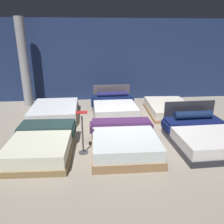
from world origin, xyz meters
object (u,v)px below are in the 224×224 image
at_px(support_pillar, 24,63).
at_px(bed_5, 168,108).
at_px(bed_0, 42,144).
at_px(bed_1, 124,142).
at_px(bed_2, 202,136).
at_px(bed_4, 114,108).
at_px(price_sign, 83,138).
at_px(bed_3, 55,111).

bearing_deg(support_pillar, bed_5, -15.65).
bearing_deg(bed_0, bed_1, -0.83).
distance_m(bed_0, bed_2, 4.23).
bearing_deg(support_pillar, bed_0, -71.80).
height_order(bed_4, price_sign, price_sign).
bearing_deg(bed_4, support_pillar, 155.71).
distance_m(bed_5, support_pillar, 5.95).
xyz_separation_m(bed_4, support_pillar, (-3.47, 1.49, 1.49)).
relative_size(bed_0, bed_4, 1.10).
bearing_deg(bed_5, support_pillar, 166.95).
relative_size(bed_0, bed_5, 0.99).
height_order(bed_0, support_pillar, support_pillar).
xyz_separation_m(bed_2, price_sign, (-3.20, -0.17, 0.17)).
bearing_deg(bed_0, bed_4, 54.08).
distance_m(bed_4, bed_5, 2.06).
bearing_deg(bed_4, bed_1, -91.64).
bearing_deg(bed_4, price_sign, -111.89).
height_order(bed_3, price_sign, price_sign).
bearing_deg(bed_3, support_pillar, 129.49).
relative_size(bed_0, bed_2, 1.06).
relative_size(bed_1, bed_2, 0.96).
xyz_separation_m(bed_3, bed_5, (4.23, -0.03, -0.02)).
height_order(bed_2, bed_5, bed_2).
bearing_deg(bed_2, bed_4, 127.19).
xyz_separation_m(bed_2, bed_4, (-2.13, 2.64, 0.01)).
distance_m(bed_1, support_pillar, 5.69).
height_order(bed_5, support_pillar, support_pillar).
xyz_separation_m(bed_4, price_sign, (-1.07, -2.81, 0.16)).
bearing_deg(support_pillar, price_sign, -60.85).
bearing_deg(bed_5, bed_0, -145.18).
bearing_deg(bed_1, support_pillar, 129.64).
bearing_deg(bed_2, bed_1, -177.78).
bearing_deg(bed_1, bed_5, 53.38).
bearing_deg(bed_1, bed_4, 90.22).
relative_size(bed_3, bed_5, 0.97).
height_order(bed_3, bed_5, bed_3).
height_order(bed_3, support_pillar, support_pillar).
xyz_separation_m(bed_5, support_pillar, (-5.53, 1.55, 1.56)).
bearing_deg(bed_1, price_sign, -177.82).
height_order(bed_1, bed_3, bed_1).
distance_m(bed_1, bed_4, 2.79).
height_order(bed_0, bed_3, bed_0).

